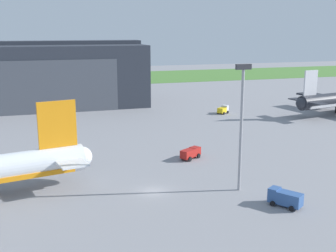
# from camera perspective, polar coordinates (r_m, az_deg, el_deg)

# --- Properties ---
(ground_plane) EXTENTS (440.00, 440.00, 0.00)m
(ground_plane) POSITION_cam_1_polar(r_m,az_deg,el_deg) (65.80, -1.99, -8.80)
(ground_plane) COLOR gray
(grass_field_strip) EXTENTS (440.00, 56.00, 0.08)m
(grass_field_strip) POSITION_cam_1_polar(r_m,az_deg,el_deg) (216.13, -12.90, 6.14)
(grass_field_strip) COLOR #4B7D35
(grass_field_strip) RESTS_ON ground_plane
(maintenance_hangar) EXTENTS (88.31, 32.31, 20.64)m
(maintenance_hangar) POSITION_cam_1_polar(r_m,az_deg,el_deg) (144.66, -21.31, 6.30)
(maintenance_hangar) COLOR #2D333D
(maintenance_hangar) RESTS_ON ground_plane
(ops_van) EXTENTS (4.11, 3.70, 2.33)m
(ops_van) POSITION_cam_1_polar(r_m,az_deg,el_deg) (125.86, 7.43, 2.19)
(ops_van) COLOR silver
(ops_van) RESTS_ON ground_plane
(fuel_bowser) EXTENTS (4.14, 4.86, 2.37)m
(fuel_bowser) POSITION_cam_1_polar(r_m,az_deg,el_deg) (62.40, 15.45, -9.28)
(fuel_bowser) COLOR #335693
(fuel_bowser) RESTS_ON ground_plane
(stair_truck) EXTENTS (4.77, 3.91, 2.01)m
(stair_truck) POSITION_cam_1_polar(r_m,az_deg,el_deg) (81.50, 3.06, -3.63)
(stair_truck) COLOR #AD1E19
(stair_truck) RESTS_ON ground_plane
(apron_light_mast) EXTENTS (2.40, 0.50, 19.39)m
(apron_light_mast) POSITION_cam_1_polar(r_m,az_deg,el_deg) (64.08, 9.85, 1.01)
(apron_light_mast) COLOR #99999E
(apron_light_mast) RESTS_ON ground_plane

